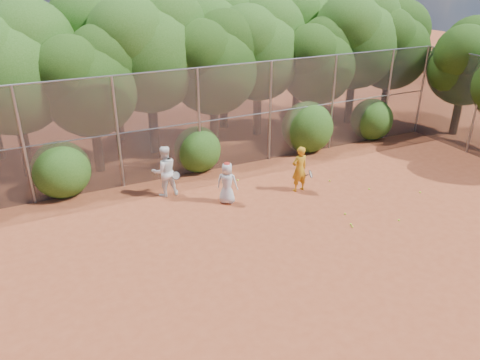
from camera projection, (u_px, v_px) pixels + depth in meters
ground at (308, 240)px, 13.63m from camera, size 80.00×80.00×0.00m
fence_back at (221, 118)px, 17.63m from camera, size 20.05×0.09×4.03m
fence_side at (477, 106)px, 19.14m from camera, size 0.09×6.09×4.03m
tree_1 at (10, 65)px, 16.14m from camera, size 4.64×4.03×6.35m
tree_2 at (89, 78)px, 16.79m from camera, size 3.99×3.47×5.47m
tree_3 at (148, 46)px, 18.25m from camera, size 4.89×4.26×6.70m
tree_4 at (214, 60)px, 19.00m from camera, size 4.19×3.64×5.73m
tree_5 at (259, 46)px, 20.52m from camera, size 4.51×3.92×6.17m
tree_6 at (318, 59)px, 20.92m from camera, size 3.86×3.36×5.29m
tree_7 at (357, 35)px, 22.06m from camera, size 4.77×4.14×6.53m
tree_8 at (393, 43)px, 22.78m from camera, size 4.25×3.70×5.82m
tree_10 at (110, 35)px, 19.57m from camera, size 5.15×4.48×7.06m
tree_11 at (223, 40)px, 21.39m from camera, size 4.64×4.03×6.35m
tree_12 at (300, 25)px, 23.50m from camera, size 5.02×4.37×6.88m
tree_13 at (468, 59)px, 20.77m from camera, size 3.86×3.36×5.29m
bush_0 at (61, 167)px, 16.01m from camera, size 2.00×2.00×2.00m
bush_1 at (197, 147)px, 18.01m from camera, size 1.80×1.80×1.80m
bush_2 at (307, 125)px, 19.89m from camera, size 2.20×2.20×2.20m
bush_3 at (372, 118)px, 21.32m from camera, size 1.90×1.90×1.90m
player_yellow at (299, 169)px, 16.29m from camera, size 0.82×0.57×1.66m
player_teen at (227, 183)px, 15.50m from camera, size 0.84×0.80×1.47m
player_white at (165, 171)px, 15.94m from camera, size 0.90×0.74×1.81m
ball_0 at (345, 214)px, 15.01m from camera, size 0.07×0.07×0.07m
ball_1 at (369, 189)px, 16.66m from camera, size 0.07×0.07×0.07m
ball_2 at (352, 226)px, 14.29m from camera, size 0.07×0.07×0.07m
ball_3 at (420, 192)px, 16.43m from camera, size 0.07×0.07×0.07m
ball_4 at (351, 224)px, 14.41m from camera, size 0.07×0.07×0.07m
ball_5 at (330, 181)px, 17.30m from camera, size 0.07×0.07×0.07m
ball_6 at (399, 220)px, 14.64m from camera, size 0.07×0.07×0.07m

